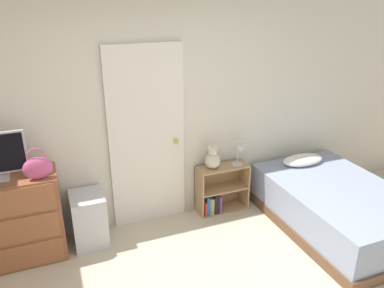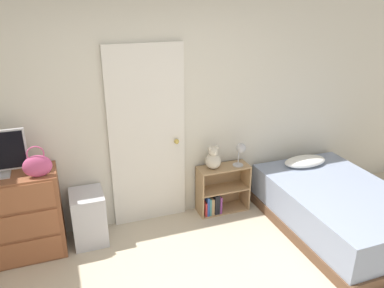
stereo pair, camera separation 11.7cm
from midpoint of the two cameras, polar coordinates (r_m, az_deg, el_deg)
The scene contains 9 objects.
wall_back at distance 4.07m, azimuth -6.48°, elevation 4.52°, with size 10.00×0.06×2.55m.
door_closed at distance 4.11m, azimuth -5.97°, elevation 0.89°, with size 0.84×0.09×2.03m.
dresser at distance 4.10m, azimuth -25.21°, elevation -10.12°, with size 0.96×0.43×0.90m.
handbag at distance 3.71m, azimuth -21.67°, elevation -3.08°, with size 0.26×0.10×0.31m.
storage_bin at distance 4.17m, azimuth -14.67°, elevation -10.75°, with size 0.34×0.40×0.57m.
bookshelf at distance 4.59m, azimuth 4.82°, elevation -7.42°, with size 0.62×0.25×0.59m.
teddy_bear at distance 4.34m, azimuth 4.02°, elevation -2.28°, with size 0.19×0.19×0.28m.
desk_lamp at distance 4.41m, azimuth 8.20°, elevation -0.92°, with size 0.14×0.14×0.29m.
bed at distance 4.57m, azimuth 21.98°, elevation -9.08°, with size 1.24×1.85×0.61m.
Camera 2 is at (-0.83, -1.83, 2.48)m, focal length 35.00 mm.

